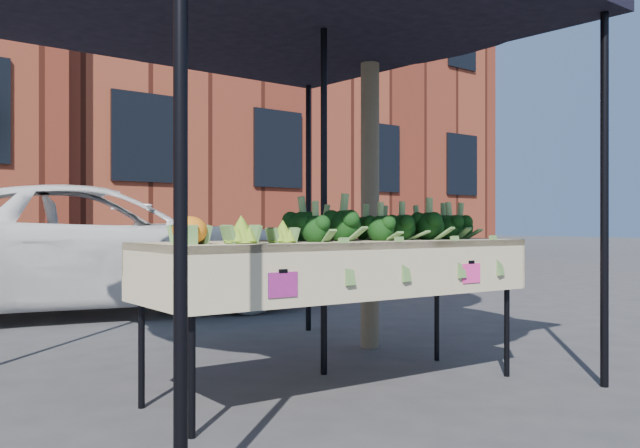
{
  "coord_description": "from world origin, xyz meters",
  "views": [
    {
      "loc": [
        -2.96,
        -3.03,
        1.0
      ],
      "look_at": [
        -0.22,
        0.25,
        1.0
      ],
      "focal_mm": 38.63,
      "sensor_mm": 36.0,
      "label": 1
    }
  ],
  "objects": [
    {
      "name": "ground",
      "position": [
        0.0,
        0.0,
        0.0
      ],
      "size": [
        90.0,
        90.0,
        0.0
      ],
      "primitive_type": "plane",
      "color": "#303033"
    },
    {
      "name": "table",
      "position": [
        -0.22,
        0.05,
        0.45
      ],
      "size": [
        2.45,
        0.98,
        0.9
      ],
      "color": "beige",
      "rests_on": "ground"
    },
    {
      "name": "canopy",
      "position": [
        -0.36,
        0.54,
        1.37
      ],
      "size": [
        3.16,
        3.16,
        2.74
      ],
      "primitive_type": null,
      "color": "black",
      "rests_on": "ground"
    },
    {
      "name": "broccoli_heap",
      "position": [
        0.17,
        0.08,
        1.02
      ],
      "size": [
        1.58,
        0.55,
        0.24
      ],
      "primitive_type": "ellipsoid",
      "color": "black",
      "rests_on": "table"
    },
    {
      "name": "romanesco_cluster",
      "position": [
        -0.89,
        0.04,
        0.99
      ],
      "size": [
        0.41,
        0.45,
        0.18
      ],
      "primitive_type": "ellipsoid",
      "color": "#7FA42C",
      "rests_on": "table"
    },
    {
      "name": "cauliflower_pair",
      "position": [
        -1.27,
        0.0,
        0.98
      ],
      "size": [
        0.18,
        0.18,
        0.16
      ],
      "primitive_type": "ellipsoid",
      "color": "orange",
      "rests_on": "table"
    },
    {
      "name": "vehicle",
      "position": [
        0.08,
        4.63,
        2.57
      ],
      "size": [
        1.94,
        2.64,
        5.14
      ],
      "primitive_type": "imported",
      "rotation": [
        0.0,
        0.0,
        1.34
      ],
      "color": "white",
      "rests_on": "ground"
    },
    {
      "name": "street_tree",
      "position": [
        0.92,
        0.98,
        2.16
      ],
      "size": [
        2.19,
        2.19,
        4.31
      ],
      "primitive_type": null,
      "color": "#1E4C14",
      "rests_on": "ground"
    },
    {
      "name": "building_right",
      "position": [
        7.0,
        12.5,
        4.25
      ],
      "size": [
        12.0,
        8.0,
        8.5
      ],
      "primitive_type": "cube",
      "color": "maroon",
      "rests_on": "ground"
    }
  ]
}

